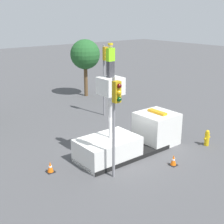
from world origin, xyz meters
name	(u,v)px	position (x,y,z in m)	size (l,w,h in m)	color
ground_plane	(123,155)	(0.00, 0.00, 0.00)	(120.00, 120.00, 0.00)	#4C4C4F
bucket_truck	(131,138)	(0.64, 0.00, 0.91)	(6.67, 2.27, 4.67)	black
worker	(110,60)	(-0.89, 0.00, 5.55)	(0.40, 0.26, 1.75)	#38383D
traffic_light_pole	(116,109)	(-1.99, -1.79, 3.60)	(0.34, 0.57, 5.08)	gray
traffic_light_across	(105,67)	(3.62, 6.38, 3.94)	(0.34, 0.57, 5.59)	gray
fire_hydrant	(207,138)	(4.95, -2.23, 0.49)	(0.53, 0.29, 1.01)	gold
traffic_cone_rear	(50,167)	(-4.26, 0.75, 0.27)	(0.41, 0.41, 0.58)	black
traffic_cone_curbside	(173,160)	(1.30, -2.70, 0.29)	(0.40, 0.40, 0.61)	black
tree_left_bg	(85,55)	(5.96, 12.55, 4.04)	(2.84, 2.84, 5.51)	brown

